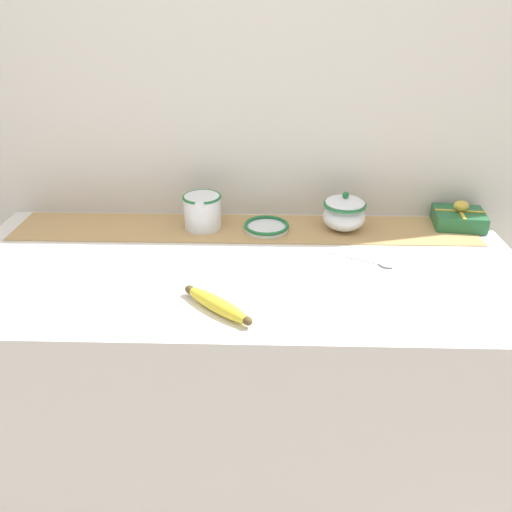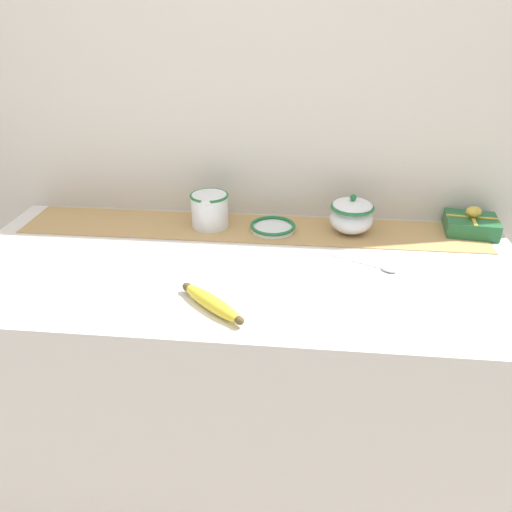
% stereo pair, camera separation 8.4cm
% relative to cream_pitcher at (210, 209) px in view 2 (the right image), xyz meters
% --- Properties ---
extents(ground_plane, '(12.00, 12.00, 0.00)m').
position_rel_cream_pitcher_xyz_m(ground_plane, '(0.13, -0.23, -0.97)').
color(ground_plane, '#B2A899').
extents(countertop, '(1.55, 0.70, 0.91)m').
position_rel_cream_pitcher_xyz_m(countertop, '(0.13, -0.23, -0.52)').
color(countertop, silver).
rests_on(countertop, ground_plane).
extents(back_wall, '(2.35, 0.04, 2.40)m').
position_rel_cream_pitcher_xyz_m(back_wall, '(0.13, 0.13, 0.23)').
color(back_wall, silver).
rests_on(back_wall, ground_plane).
extents(table_runner, '(1.42, 0.21, 0.00)m').
position_rel_cream_pitcher_xyz_m(table_runner, '(0.13, -0.00, -0.06)').
color(table_runner, tan).
rests_on(table_runner, countertop).
extents(cream_pitcher, '(0.12, 0.14, 0.11)m').
position_rel_cream_pitcher_xyz_m(cream_pitcher, '(0.00, 0.00, 0.00)').
color(cream_pitcher, white).
rests_on(cream_pitcher, countertop).
extents(sugar_bowl, '(0.13, 0.13, 0.12)m').
position_rel_cream_pitcher_xyz_m(sugar_bowl, '(0.43, -0.00, -0.00)').
color(sugar_bowl, white).
rests_on(sugar_bowl, countertop).
extents(small_dish, '(0.14, 0.14, 0.02)m').
position_rel_cream_pitcher_xyz_m(small_dish, '(0.20, -0.01, -0.05)').
color(small_dish, white).
rests_on(small_dish, countertop).
extents(banana, '(0.18, 0.16, 0.04)m').
position_rel_cream_pitcher_xyz_m(banana, '(0.09, -0.46, -0.04)').
color(banana, yellow).
rests_on(banana, countertop).
extents(spoon, '(0.18, 0.10, 0.01)m').
position_rel_cream_pitcher_xyz_m(spoon, '(0.51, -0.23, -0.06)').
color(spoon, silver).
rests_on(spoon, countertop).
extents(gift_box, '(0.16, 0.14, 0.08)m').
position_rel_cream_pitcher_xyz_m(gift_box, '(0.80, 0.04, -0.03)').
color(gift_box, '#236638').
rests_on(gift_box, countertop).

